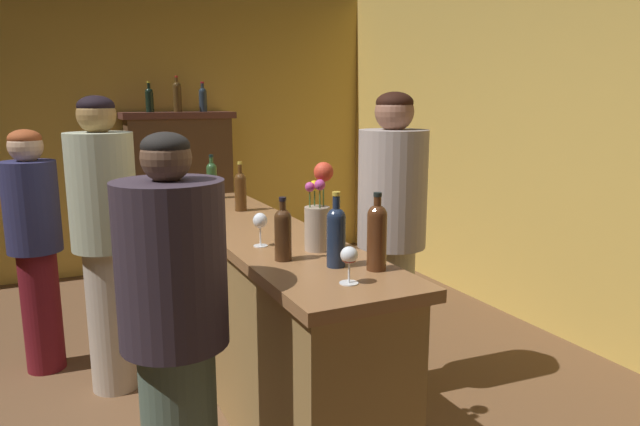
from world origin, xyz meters
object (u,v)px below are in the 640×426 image
(bar_counter, at_px, (262,317))
(display_bottle_center, at_px, (203,98))
(display_cabinet, at_px, (181,189))
(wine_bottle_pinot, at_px, (212,179))
(cheese_plate, at_px, (202,208))
(patron_redhead, at_px, (175,329))
(patron_by_cabinet, at_px, (105,234))
(bartender, at_px, (391,234))
(flower_arrangement, at_px, (318,214))
(wine_bottle_riesling, at_px, (336,234))
(wine_bottle_syrah, at_px, (377,234))
(wine_glass_front, at_px, (349,258))
(wine_bottle_chardonnay, at_px, (283,232))
(wine_glass_mid, at_px, (260,222))
(display_bottle_midleft, at_px, (177,95))
(wine_bottle_rose, at_px, (240,190))
(display_bottle_left, at_px, (149,99))
(patron_near_entrance, at_px, (35,240))

(bar_counter, distance_m, display_bottle_center, 3.02)
(display_cabinet, relative_size, wine_bottle_pinot, 5.15)
(cheese_plate, xyz_separation_m, patron_redhead, (-0.47, -1.47, -0.16))
(cheese_plate, distance_m, patron_by_cabinet, 0.60)
(bartender, bearing_deg, flower_arrangement, 29.80)
(display_cabinet, height_order, flower_arrangement, display_cabinet)
(wine_bottle_riesling, xyz_separation_m, cheese_plate, (-0.19, 1.47, -0.13))
(display_cabinet, relative_size, wine_bottle_syrah, 4.96)
(wine_bottle_syrah, xyz_separation_m, display_bottle_center, (0.24, 3.65, 0.54))
(wine_glass_front, relative_size, bartender, 0.08)
(wine_bottle_chardonnay, xyz_separation_m, patron_redhead, (-0.50, -0.18, -0.28))
(bar_counter, bearing_deg, wine_glass_mid, -109.36)
(display_bottle_midleft, bearing_deg, wine_bottle_syrah, -89.92)
(wine_bottle_riesling, height_order, wine_glass_mid, wine_bottle_riesling)
(bar_counter, height_order, wine_bottle_rose, wine_bottle_rose)
(display_cabinet, bearing_deg, patron_by_cabinet, -111.87)
(wine_bottle_riesling, xyz_separation_m, wine_bottle_chardonnay, (-0.16, 0.18, -0.01))
(patron_by_cabinet, distance_m, bartender, 1.60)
(patron_redhead, bearing_deg, display_cabinet, 27.95)
(bar_counter, bearing_deg, display_bottle_left, 91.91)
(display_cabinet, distance_m, display_bottle_center, 0.90)
(display_cabinet, xyz_separation_m, wine_glass_mid, (-0.28, -3.09, 0.30))
(wine_bottle_chardonnay, distance_m, display_bottle_center, 3.45)
(wine_bottle_chardonnay, height_order, wine_bottle_pinot, wine_bottle_pinot)
(display_cabinet, distance_m, patron_by_cabinet, 2.38)
(cheese_plate, xyz_separation_m, display_bottle_left, (0.05, 2.07, 0.67))
(display_cabinet, distance_m, cheese_plate, 2.10)
(wine_bottle_riesling, xyz_separation_m, wine_glass_mid, (-0.17, 0.44, -0.02))
(flower_arrangement, distance_m, display_bottle_midleft, 3.31)
(display_cabinet, height_order, bartender, bartender)
(wine_glass_front, height_order, cheese_plate, wine_glass_front)
(display_cabinet, relative_size, wine_bottle_chardonnay, 5.73)
(wine_bottle_riesling, bearing_deg, flower_arrangement, 80.17)
(wine_bottle_syrah, bearing_deg, wine_bottle_chardonnay, 134.27)
(cheese_plate, bearing_deg, wine_glass_mid, -88.76)
(wine_bottle_chardonnay, height_order, wine_glass_front, wine_bottle_chardonnay)
(wine_bottle_pinot, distance_m, wine_glass_mid, 1.40)
(wine_bottle_syrah, distance_m, wine_glass_mid, 0.63)
(wine_bottle_pinot, distance_m, patron_near_entrance, 1.16)
(display_bottle_midleft, bearing_deg, display_bottle_left, 180.00)
(wine_bottle_chardonnay, bearing_deg, wine_glass_mid, 91.65)
(display_bottle_center, bearing_deg, wine_bottle_pinot, -102.75)
(wine_bottle_pinot, bearing_deg, wine_bottle_riesling, -89.29)
(flower_arrangement, height_order, patron_by_cabinet, patron_by_cabinet)
(bar_counter, height_order, wine_bottle_riesling, wine_bottle_riesling)
(wine_bottle_rose, relative_size, bartender, 0.18)
(wine_glass_front, relative_size, cheese_plate, 0.78)
(flower_arrangement, height_order, display_bottle_midleft, display_bottle_midleft)
(display_cabinet, distance_m, wine_bottle_syrah, 3.67)
(wine_glass_mid, bearing_deg, bar_counter, 70.64)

